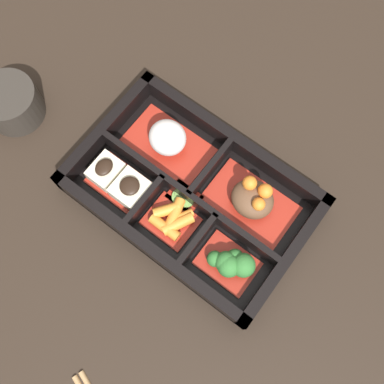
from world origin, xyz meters
The scene contains 10 objects.
ground_plane centered at (0.00, 0.00, 0.00)m, with size 3.00×3.00×0.00m, color black.
bento_base centered at (0.00, 0.00, 0.01)m, with size 0.31×0.20×0.01m.
bento_rim centered at (0.00, 0.00, 0.02)m, with size 0.31×0.20×0.04m.
bowl_rice centered at (-0.07, 0.04, 0.03)m, with size 0.12×0.07×0.05m.
bowl_stew centered at (0.07, 0.04, 0.03)m, with size 0.12×0.07×0.05m.
bowl_tofu centered at (-0.08, -0.05, 0.02)m, with size 0.08×0.05×0.04m.
bowl_carrots centered at (0.00, -0.04, 0.02)m, with size 0.06×0.06×0.02m.
bowl_greens centered at (0.10, -0.04, 0.03)m, with size 0.07×0.05×0.04m.
bowl_pickles centered at (-0.01, -0.01, 0.02)m, with size 0.04×0.03×0.01m.
tea_cup centered at (-0.28, -0.05, 0.03)m, with size 0.08×0.08×0.05m.
Camera 1 is at (0.11, -0.14, 0.58)m, focal length 42.00 mm.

